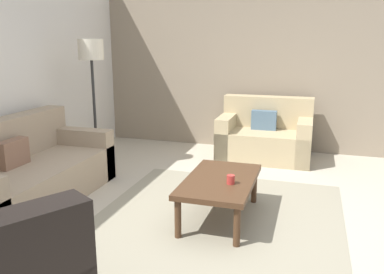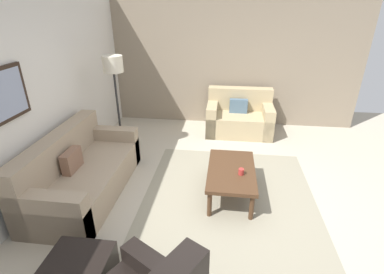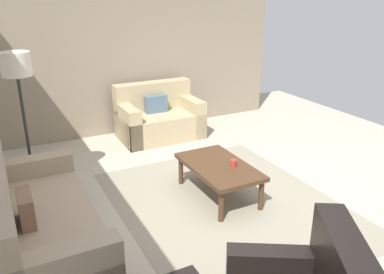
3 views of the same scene
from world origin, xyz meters
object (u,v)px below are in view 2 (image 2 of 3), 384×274
lamp_standing (114,75)px  couch_loveseat (239,118)px  cup (241,172)px  coffee_table (231,172)px  couch_main (79,174)px

lamp_standing → couch_loveseat: bearing=-60.5°
cup → lamp_standing: bearing=60.7°
coffee_table → cup: bearing=-132.8°
cup → lamp_standing: size_ratio=0.05×
couch_main → cup: bearing=-87.5°
couch_main → cup: couch_main is taller
couch_main → coffee_table: bearing=-84.3°
couch_loveseat → lamp_standing: lamp_standing is taller
lamp_standing → cup: bearing=-119.3°
couch_loveseat → lamp_standing: 2.66m
coffee_table → cup: (-0.11, -0.12, 0.09)m
coffee_table → cup: cup is taller
coffee_table → lamp_standing: 2.45m
cup → couch_main: bearing=92.5°
couch_main → lamp_standing: 1.69m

